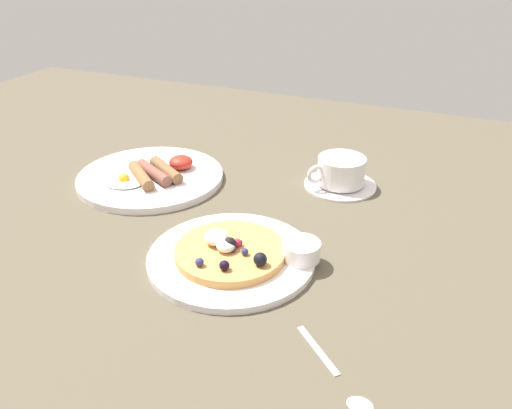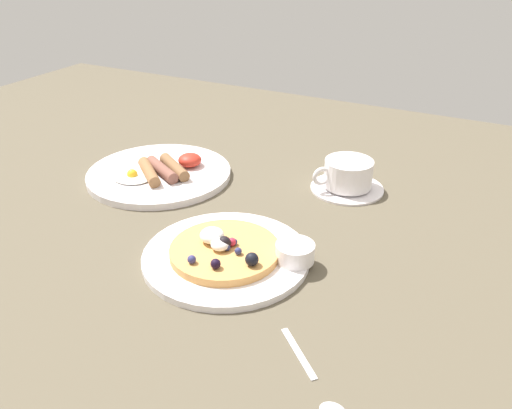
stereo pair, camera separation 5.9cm
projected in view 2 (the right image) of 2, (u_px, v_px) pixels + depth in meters
ground_plane at (217, 238)px, 0.86m from camera, size 2.04×1.52×0.03m
pancake_plate at (226, 256)px, 0.78m from camera, size 0.25×0.25×0.01m
pancake_with_berries at (224, 249)px, 0.77m from camera, size 0.16×0.16×0.03m
syrup_ramekin at (295, 252)px, 0.75m from camera, size 0.06×0.06×0.03m
breakfast_plate at (159, 174)px, 1.03m from camera, size 0.28×0.28×0.01m
fried_breakfast at (164, 168)px, 1.01m from camera, size 0.14×0.15×0.03m
coffee_saucer at (347, 187)px, 0.98m from camera, size 0.14×0.14×0.01m
coffee_cup at (348, 173)px, 0.97m from camera, size 0.10×0.10×0.05m
teaspoon at (320, 387)px, 0.56m from camera, size 0.11×0.10×0.01m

